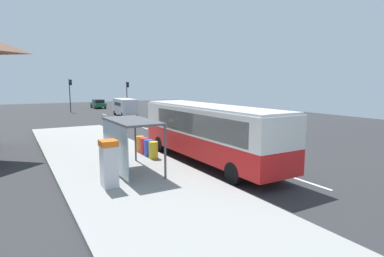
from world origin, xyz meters
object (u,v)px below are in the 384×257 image
traffic_light_near_side (127,91)px  bus_shelter (125,132)px  bus (208,130)px  recycling_bin_blue (149,148)px  recycling_bin_yellow (153,150)px  recycling_bin_orange (140,144)px  white_van (125,106)px  traffic_light_far_side (70,90)px  recycling_bin_red (144,146)px  sedan_near (98,104)px  ticket_machine (109,163)px

traffic_light_near_side → bus_shelter: 37.18m
bus → recycling_bin_blue: 3.73m
recycling_bin_yellow → recycling_bin_orange: same height
white_van → traffic_light_far_side: (-5.30, 9.52, 1.97)m
white_van → recycling_bin_red: bearing=-105.4°
sedan_near → bus_shelter: bearing=-101.8°
traffic_light_near_side → traffic_light_far_side: size_ratio=0.92×
ticket_machine → traffic_light_near_side: size_ratio=0.42×
white_van → recycling_bin_red: (-6.40, -23.17, -0.69)m
recycling_bin_orange → white_van: bearing=74.1°
recycling_bin_yellow → traffic_light_near_side: traffic_light_near_side is taller
bus → recycling_bin_yellow: 3.30m
recycling_bin_yellow → recycling_bin_orange: bearing=90.0°
bus → ticket_machine: (-5.99, -1.83, -0.67)m
recycling_bin_red → bus_shelter: bearing=-123.8°
bus_shelter → traffic_light_far_side: bearing=84.7°
bus → white_van: bus is taller
recycling_bin_yellow → recycling_bin_blue: size_ratio=1.00×
white_van → recycling_bin_red: white_van is taller
recycling_bin_blue → recycling_bin_orange: same height
sedan_near → recycling_bin_blue: 39.60m
sedan_near → bus: bearing=-95.5°
white_van → bus_shelter: (-8.61, -26.48, 0.75)m
recycling_bin_orange → bus: bearing=-57.6°
ticket_machine → traffic_light_far_side: size_ratio=0.39×
bus → white_van: bearing=81.6°
recycling_bin_red → traffic_light_far_side: 32.82m
ticket_machine → bus: bearing=17.0°
bus → traffic_light_near_side: bearing=78.4°
recycling_bin_orange → traffic_light_near_side: traffic_light_near_side is taller
sedan_near → ticket_machine: ticket_machine is taller
recycling_bin_yellow → bus_shelter: 3.26m
bus → traffic_light_near_side: 35.86m
recycling_bin_red → recycling_bin_yellow: bearing=-90.0°
recycling_bin_orange → sedan_near: bearing=80.2°
recycling_bin_blue → recycling_bin_red: bearing=90.0°
ticket_machine → recycling_bin_yellow: bearing=46.2°
recycling_bin_orange → bus_shelter: size_ratio=0.24×
bus_shelter → traffic_light_near_side: bearing=71.3°
bus → recycling_bin_yellow: size_ratio=11.61×
white_van → recycling_bin_yellow: bearing=-104.6°
bus_shelter → ticket_machine: bearing=-126.6°
recycling_bin_yellow → traffic_light_near_side: (9.70, 33.29, 2.42)m
white_van → sedan_near: (0.10, 15.20, -0.55)m
bus_shelter → recycling_bin_orange: bearing=61.1°
recycling_bin_orange → recycling_bin_blue: bearing=-90.0°
recycling_bin_orange → bus_shelter: (-2.21, -4.01, 1.44)m
recycling_bin_orange → bus_shelter: 4.80m
traffic_light_near_side → bus_shelter: bearing=-108.7°
ticket_machine → recycling_bin_red: ticket_machine is taller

